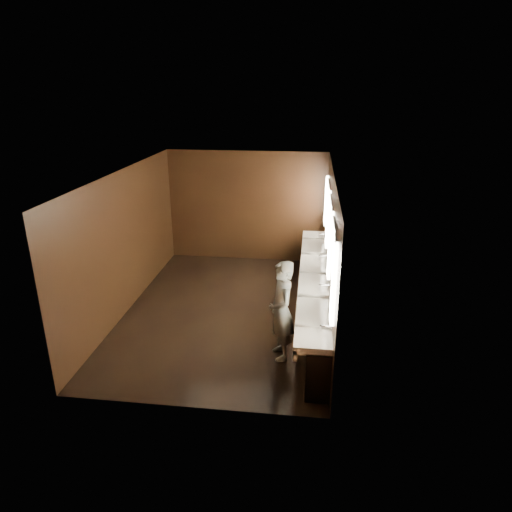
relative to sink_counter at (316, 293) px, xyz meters
The scene contains 10 objects.
floor 1.86m from the sink_counter, behind, with size 6.00×6.00×0.00m, color black.
ceiling 2.92m from the sink_counter, behind, with size 4.00×6.00×0.02m, color #2D2D2B.
wall_back 3.61m from the sink_counter, 120.87° to the left, with size 4.00×0.02×2.80m, color black.
wall_front 3.61m from the sink_counter, 120.87° to the right, with size 4.00×0.02×2.80m, color black.
wall_left 3.90m from the sink_counter, behind, with size 0.02×6.00×2.80m, color black.
wall_right 0.93m from the sink_counter, ahead, with size 0.02×6.00×2.80m, color black.
sink_counter is the anchor object (origin of this frame).
mirror_band 1.27m from the sink_counter, ahead, with size 0.06×5.03×1.15m.
person 1.67m from the sink_counter, 110.89° to the right, with size 0.62×0.41×1.71m, color #7EA4BC.
trash_bin 0.58m from the sink_counter, 114.56° to the right, with size 0.32×0.32×0.49m, color black.
Camera 1 is at (1.61, -8.17, 4.32)m, focal length 32.00 mm.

